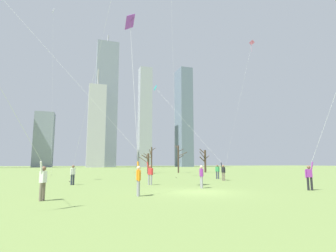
% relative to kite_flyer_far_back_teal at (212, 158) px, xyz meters
% --- Properties ---
extents(ground_plane, '(400.00, 400.00, 0.00)m').
position_rel_kite_flyer_far_back_teal_xyz_m(ground_plane, '(-6.52, -10.40, -2.36)').
color(ground_plane, olive).
extents(kite_flyer_far_back_teal, '(5.09, 10.03, 12.45)m').
position_rel_kite_flyer_far_back_teal_xyz_m(kite_flyer_far_back_teal, '(0.00, 0.00, 0.00)').
color(kite_flyer_far_back_teal, '#726656').
rests_on(kite_flyer_far_back_teal, ground).
extents(kite_flyer_foreground_right_red, '(4.78, 4.91, 10.11)m').
position_rel_kite_flyer_far_back_teal_xyz_m(kite_flyer_foreground_right_red, '(-16.12, -12.51, 0.41)').
color(kite_flyer_foreground_right_red, '#726656').
rests_on(kite_flyer_foreground_right_red, ground).
extents(kite_flyer_midfield_center_purple, '(0.74, 4.55, 12.73)m').
position_rel_kite_flyer_far_back_teal_xyz_m(kite_flyer_midfield_center_purple, '(-10.54, -10.37, 1.34)').
color(kite_flyer_midfield_center_purple, gray).
rests_on(kite_flyer_midfield_center_purple, ground).
extents(kite_flyer_midfield_right_blue, '(14.40, 6.44, 18.48)m').
position_rel_kite_flyer_far_back_teal_xyz_m(kite_flyer_midfield_right_blue, '(-9.88, -3.27, 0.94)').
color(kite_flyer_midfield_right_blue, gray).
rests_on(kite_flyer_midfield_right_blue, ground).
extents(kite_flyer_midfield_left_yellow, '(4.58, 4.30, 16.20)m').
position_rel_kite_flyer_far_back_teal_xyz_m(kite_flyer_midfield_left_yellow, '(1.48, -12.30, 0.68)').
color(kite_flyer_midfield_left_yellow, black).
rests_on(kite_flyer_midfield_left_yellow, ground).
extents(bystander_far_off_by_trees, '(0.39, 0.38, 1.62)m').
position_rel_kite_flyer_far_back_teal_xyz_m(bystander_far_off_by_trees, '(-14.06, -1.93, -1.45)').
color(bystander_far_off_by_trees, '#33384C').
rests_on(bystander_far_off_by_trees, ground).
extents(bystander_strolling_midfield, '(0.37, 0.42, 1.62)m').
position_rel_kite_flyer_far_back_teal_xyz_m(bystander_strolling_midfield, '(1.73, 2.06, -1.45)').
color(bystander_strolling_midfield, '#33384C').
rests_on(bystander_strolling_midfield, ground).
extents(bystander_watching_nearby, '(0.25, 0.50, 1.62)m').
position_rel_kite_flyer_far_back_teal_xyz_m(bystander_watching_nearby, '(-5.21, -8.08, -1.45)').
color(bystander_watching_nearby, gray).
rests_on(bystander_watching_nearby, ground).
extents(distant_kite_high_overhead_pink, '(6.47, 0.39, 21.97)m').
position_rel_kite_flyer_far_back_teal_xyz_m(distant_kite_high_overhead_pink, '(11.94, 9.12, 16.56)').
color(distant_kite_high_overhead_pink, pink).
rests_on(distant_kite_high_overhead_pink, ground).
extents(distant_kite_drifting_right_white, '(1.71, 2.99, 28.73)m').
position_rel_kite_flyer_far_back_teal_xyz_m(distant_kite_drifting_right_white, '(-18.78, 21.14, 22.94)').
color(distant_kite_drifting_right_white, white).
rests_on(distant_kite_drifting_right_white, ground).
extents(bare_tree_leftmost, '(2.73, 3.02, 5.02)m').
position_rel_kite_flyer_far_back_teal_xyz_m(bare_tree_leftmost, '(0.16, 25.74, 0.47)').
color(bare_tree_leftmost, '#423326').
rests_on(bare_tree_leftmost, ground).
extents(bare_tree_far_right_edge, '(1.75, 3.67, 5.39)m').
position_rel_kite_flyer_far_back_teal_xyz_m(bare_tree_far_right_edge, '(4.79, 22.64, 0.63)').
color(bare_tree_far_right_edge, '#423326').
rests_on(bare_tree_far_right_edge, ground).
extents(bare_tree_rightmost, '(2.75, 1.51, 4.77)m').
position_rel_kite_flyer_far_back_teal_xyz_m(bare_tree_rightmost, '(10.62, 23.10, 0.09)').
color(bare_tree_rightmost, '#423326').
rests_on(bare_tree_rightmost, ground).
extents(bare_tree_left_of_center, '(1.90, 3.51, 3.55)m').
position_rel_kite_flyer_far_back_teal_xyz_m(bare_tree_left_of_center, '(-1.93, 20.44, -0.40)').
color(bare_tree_left_of_center, '#4C3828').
rests_on(bare_tree_left_of_center, ground).
extents(skyline_mid_tower_right, '(6.68, 5.75, 53.62)m').
position_rel_kite_flyer_far_back_teal_xyz_m(skyline_mid_tower_right, '(19.33, 111.02, 24.46)').
color(skyline_mid_tower_right, '#9EA3AD').
rests_on(skyline_mid_tower_right, ground).
extents(skyline_wide_slab, '(8.71, 9.46, 26.82)m').
position_rel_kite_flyer_far_back_teal_xyz_m(skyline_wide_slab, '(-30.01, 117.52, 11.05)').
color(skyline_wide_slab, gray).
rests_on(skyline_wide_slab, ground).
extents(skyline_tall_tower, '(8.22, 5.10, 47.95)m').
position_rel_kite_flyer_far_back_teal_xyz_m(skyline_tall_tower, '(-6.01, 104.35, 17.57)').
color(skyline_tall_tower, '#B2B2B7').
rests_on(skyline_tall_tower, ground).
extents(skyline_slender_spire, '(11.69, 8.36, 74.36)m').
position_rel_kite_flyer_far_back_teal_xyz_m(skyline_slender_spire, '(-0.35, 120.62, 32.27)').
color(skyline_slender_spire, gray).
rests_on(skyline_slender_spire, ground).
extents(skyline_short_annex, '(7.16, 11.46, 56.72)m').
position_rel_kite_flyer_far_back_teal_xyz_m(skyline_short_annex, '(43.36, 114.91, 26.01)').
color(skyline_short_annex, slate).
rests_on(skyline_short_annex, ground).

